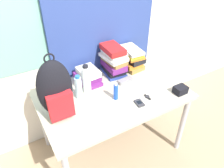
{
  "coord_description": "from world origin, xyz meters",
  "views": [
    {
      "loc": [
        -0.77,
        -0.92,
        1.97
      ],
      "look_at": [
        0.0,
        0.42,
        0.84
      ],
      "focal_mm": 35.0,
      "sensor_mm": 36.0,
      "label": 1
    }
  ],
  "objects_px": {
    "wristwatch": "(147,97)",
    "sports_bottle": "(86,80)",
    "book_stack_center": "(114,60)",
    "book_stack_left": "(88,76)",
    "sunglasses_case": "(125,81)",
    "cell_phone": "(139,103)",
    "book_stack_right": "(131,58)",
    "backpack": "(56,90)",
    "sunscreen_bottle": "(116,92)",
    "water_bottle": "(78,87)",
    "camera_pouch": "(180,90)"
  },
  "relations": [
    {
      "from": "camera_pouch",
      "to": "wristwatch",
      "type": "height_order",
      "value": "camera_pouch"
    },
    {
      "from": "backpack",
      "to": "sports_bottle",
      "type": "height_order",
      "value": "backpack"
    },
    {
      "from": "sports_bottle",
      "to": "book_stack_left",
      "type": "bearing_deg",
      "value": 61.75
    },
    {
      "from": "book_stack_left",
      "to": "wristwatch",
      "type": "relative_size",
      "value": 3.4
    },
    {
      "from": "wristwatch",
      "to": "book_stack_right",
      "type": "bearing_deg",
      "value": 72.7
    },
    {
      "from": "cell_phone",
      "to": "camera_pouch",
      "type": "relative_size",
      "value": 0.84
    },
    {
      "from": "camera_pouch",
      "to": "cell_phone",
      "type": "bearing_deg",
      "value": 171.74
    },
    {
      "from": "book_stack_left",
      "to": "cell_phone",
      "type": "xyz_separation_m",
      "value": [
        0.24,
        -0.52,
        -0.06
      ]
    },
    {
      "from": "book_stack_right",
      "to": "sunscreen_bottle",
      "type": "bearing_deg",
      "value": -138.01
    },
    {
      "from": "sports_bottle",
      "to": "camera_pouch",
      "type": "distance_m",
      "value": 0.85
    },
    {
      "from": "sunscreen_bottle",
      "to": "sunglasses_case",
      "type": "xyz_separation_m",
      "value": [
        0.2,
        0.17,
        -0.06
      ]
    },
    {
      "from": "camera_pouch",
      "to": "wristwatch",
      "type": "distance_m",
      "value": 0.31
    },
    {
      "from": "book_stack_center",
      "to": "backpack",
      "type": "bearing_deg",
      "value": -156.18
    },
    {
      "from": "sunscreen_bottle",
      "to": "sports_bottle",
      "type": "bearing_deg",
      "value": 128.81
    },
    {
      "from": "book_stack_right",
      "to": "sunglasses_case",
      "type": "height_order",
      "value": "book_stack_right"
    },
    {
      "from": "book_stack_center",
      "to": "sunscreen_bottle",
      "type": "distance_m",
      "value": 0.41
    },
    {
      "from": "camera_pouch",
      "to": "sunscreen_bottle",
      "type": "bearing_deg",
      "value": 158.31
    },
    {
      "from": "backpack",
      "to": "book_stack_right",
      "type": "bearing_deg",
      "value": 18.65
    },
    {
      "from": "water_bottle",
      "to": "sunglasses_case",
      "type": "distance_m",
      "value": 0.48
    },
    {
      "from": "book_stack_center",
      "to": "sports_bottle",
      "type": "height_order",
      "value": "book_stack_center"
    },
    {
      "from": "water_bottle",
      "to": "sunscreen_bottle",
      "type": "height_order",
      "value": "water_bottle"
    },
    {
      "from": "book_stack_left",
      "to": "water_bottle",
      "type": "xyz_separation_m",
      "value": [
        -0.17,
        -0.18,
        0.04
      ]
    },
    {
      "from": "book_stack_left",
      "to": "sports_bottle",
      "type": "xyz_separation_m",
      "value": [
        -0.08,
        -0.14,
        0.07
      ]
    },
    {
      "from": "sunscreen_bottle",
      "to": "sunglasses_case",
      "type": "bearing_deg",
      "value": 39.65
    },
    {
      "from": "sunscreen_bottle",
      "to": "wristwatch",
      "type": "height_order",
      "value": "sunscreen_bottle"
    },
    {
      "from": "water_bottle",
      "to": "camera_pouch",
      "type": "height_order",
      "value": "water_bottle"
    },
    {
      "from": "book_stack_left",
      "to": "sunglasses_case",
      "type": "bearing_deg",
      "value": -31.84
    },
    {
      "from": "sunglasses_case",
      "to": "camera_pouch",
      "type": "distance_m",
      "value": 0.52
    },
    {
      "from": "book_stack_center",
      "to": "wristwatch",
      "type": "distance_m",
      "value": 0.51
    },
    {
      "from": "backpack",
      "to": "wristwatch",
      "type": "bearing_deg",
      "value": -14.24
    },
    {
      "from": "book_stack_center",
      "to": "book_stack_right",
      "type": "height_order",
      "value": "book_stack_center"
    },
    {
      "from": "book_stack_right",
      "to": "camera_pouch",
      "type": "bearing_deg",
      "value": -76.25
    },
    {
      "from": "backpack",
      "to": "sunscreen_bottle",
      "type": "xyz_separation_m",
      "value": [
        0.49,
        -0.06,
        -0.16
      ]
    },
    {
      "from": "book_stack_center",
      "to": "water_bottle",
      "type": "distance_m",
      "value": 0.49
    },
    {
      "from": "book_stack_center",
      "to": "sunglasses_case",
      "type": "xyz_separation_m",
      "value": [
        0.02,
        -0.19,
        -0.13
      ]
    },
    {
      "from": "book_stack_right",
      "to": "sunscreen_bottle",
      "type": "xyz_separation_m",
      "value": [
        -0.41,
        -0.36,
        -0.04
      ]
    },
    {
      "from": "sunscreen_bottle",
      "to": "wristwatch",
      "type": "distance_m",
      "value": 0.29
    },
    {
      "from": "camera_pouch",
      "to": "book_stack_center",
      "type": "bearing_deg",
      "value": 121.81
    },
    {
      "from": "book_stack_left",
      "to": "sunglasses_case",
      "type": "xyz_separation_m",
      "value": [
        0.3,
        -0.19,
        -0.05
      ]
    },
    {
      "from": "sports_bottle",
      "to": "wristwatch",
      "type": "xyz_separation_m",
      "value": [
        0.43,
        -0.34,
        -0.13
      ]
    },
    {
      "from": "backpack",
      "to": "water_bottle",
      "type": "height_order",
      "value": "backpack"
    },
    {
      "from": "water_bottle",
      "to": "sunglasses_case",
      "type": "bearing_deg",
      "value": -1.05
    },
    {
      "from": "book_stack_center",
      "to": "cell_phone",
      "type": "bearing_deg",
      "value": -95.36
    },
    {
      "from": "wristwatch",
      "to": "sports_bottle",
      "type": "bearing_deg",
      "value": 141.47
    },
    {
      "from": "book_stack_left",
      "to": "wristwatch",
      "type": "xyz_separation_m",
      "value": [
        0.35,
        -0.48,
        -0.06
      ]
    },
    {
      "from": "book_stack_center",
      "to": "sports_bottle",
      "type": "distance_m",
      "value": 0.39
    },
    {
      "from": "book_stack_right",
      "to": "backpack",
      "type": "bearing_deg",
      "value": -161.35
    },
    {
      "from": "backpack",
      "to": "book_stack_center",
      "type": "xyz_separation_m",
      "value": [
        0.68,
        0.3,
        -0.08
      ]
    },
    {
      "from": "book_stack_left",
      "to": "sunscreen_bottle",
      "type": "bearing_deg",
      "value": -74.73
    },
    {
      "from": "backpack",
      "to": "book_stack_center",
      "type": "relative_size",
      "value": 1.77
    }
  ]
}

